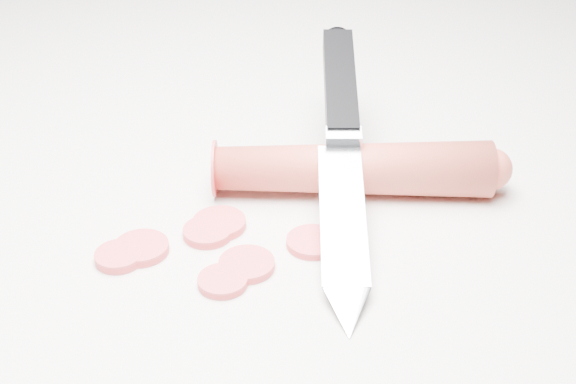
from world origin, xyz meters
The scene contains 10 objects.
ground centered at (0.00, 0.00, 0.00)m, with size 2.40×2.40×0.00m, color silver.
carrot centered at (0.02, 0.05, 0.02)m, with size 0.04×0.04×0.20m, color #BE3B2E.
carrot_slice_0 centered at (-0.05, -0.10, 0.00)m, with size 0.04×0.04×0.01m, color #D43C42.
carrot_slice_1 centered at (-0.05, -0.11, 0.00)m, with size 0.03×0.03×0.01m, color #D43C42.
carrot_slice_2 centered at (0.04, -0.02, 0.00)m, with size 0.04×0.04×0.01m, color #D43C42.
carrot_slice_3 centered at (-0.02, -0.06, 0.00)m, with size 0.03×0.03×0.01m, color #D43C42.
carrot_slice_4 centered at (0.02, -0.09, 0.00)m, with size 0.03×0.03×0.01m, color #D43C42.
carrot_slice_5 centered at (-0.02, -0.05, 0.00)m, with size 0.04×0.04×0.01m, color #D43C42.
carrot_slice_6 centered at (0.02, -0.07, 0.00)m, with size 0.04×0.04×0.01m, color #D43C42.
kitchen_knife centered at (0.02, 0.03, 0.04)m, with size 0.20×0.25×0.08m, color silver, non-canonical shape.
Camera 1 is at (0.29, -0.37, 0.32)m, focal length 50.00 mm.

